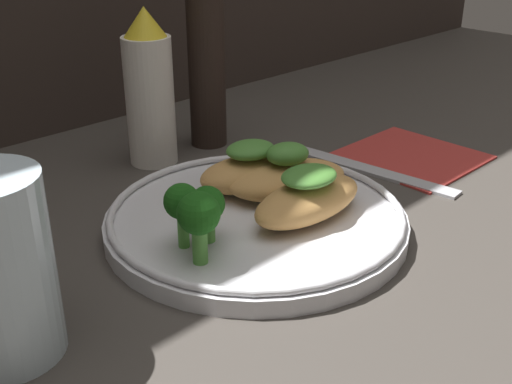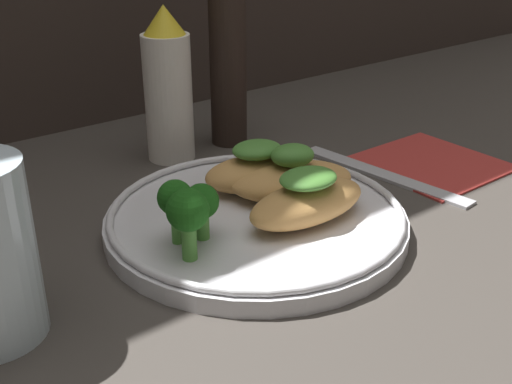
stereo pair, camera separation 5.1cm
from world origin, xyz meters
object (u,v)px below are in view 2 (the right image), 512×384
at_px(sauce_bottle, 168,88).
at_px(pepper_grinder, 228,61).
at_px(plate, 256,219).
at_px(broccoli_bunch, 187,206).

height_order(sauce_bottle, pepper_grinder, pepper_grinder).
distance_m(plate, sauce_bottle, 0.19).
relative_size(plate, broccoli_bunch, 4.21).
bearing_deg(pepper_grinder, sauce_bottle, 180.00).
height_order(plate, broccoli_bunch, broccoli_bunch).
bearing_deg(sauce_bottle, broccoli_bunch, -117.59).
xyz_separation_m(sauce_bottle, pepper_grinder, (0.07, 0.00, 0.02)).
xyz_separation_m(plate, broccoli_bunch, (-0.07, -0.01, 0.04)).
bearing_deg(plate, broccoli_bunch, -170.77).
bearing_deg(plate, pepper_grinder, 60.24).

